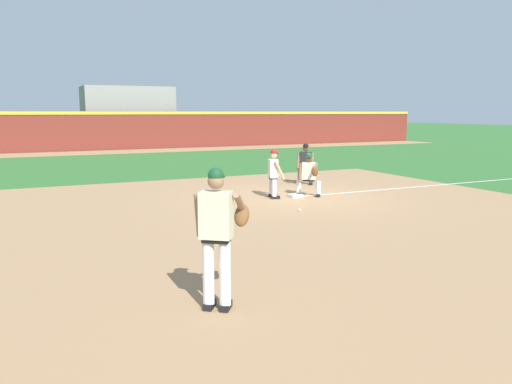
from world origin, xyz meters
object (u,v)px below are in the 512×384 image
at_px(pitcher, 218,230).
at_px(first_baseman, 309,173).
at_px(umpire, 306,162).
at_px(first_base_bag, 295,196).
at_px(baseball, 300,210).
at_px(baserunner, 274,172).

xyz_separation_m(pitcher, first_baseman, (5.65, 6.98, -0.33)).
distance_m(first_baseman, umpire, 2.57).
distance_m(first_base_bag, baseball, 2.14).
height_order(first_base_bag, first_baseman, first_baseman).
height_order(baserunner, umpire, same).
height_order(pitcher, umpire, pitcher).
bearing_deg(pitcher, first_baseman, 51.02).
height_order(baseball, umpire, umpire).
bearing_deg(umpire, baserunner, -139.29).
distance_m(baseball, baserunner, 2.25).
xyz_separation_m(pitcher, umpire, (6.89, 9.24, -0.27)).
height_order(baseball, first_baseman, first_baseman).
distance_m(first_baseman, baserunner, 1.10).
bearing_deg(pitcher, baseball, 50.49).
xyz_separation_m(pitcher, baserunner, (4.58, 7.26, -0.27)).
relative_size(baseball, baserunner, 0.05).
height_order(first_base_bag, baseball, first_base_bag).
bearing_deg(umpire, first_baseman, -118.70).
relative_size(first_baseman, umpire, 0.92).
distance_m(pitcher, first_baseman, 8.99).
bearing_deg(umpire, pitcher, -126.70).
bearing_deg(baserunner, first_baseman, -14.47).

